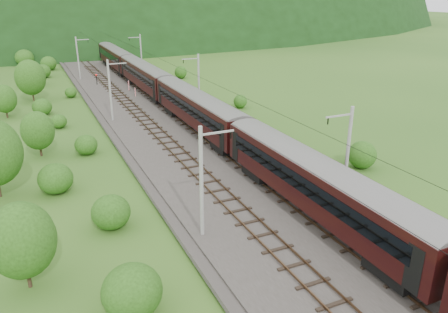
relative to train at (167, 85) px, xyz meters
name	(u,v)px	position (x,y,z in m)	size (l,w,h in m)	color
ground	(277,220)	(-2.40, -34.67, -3.74)	(600.00, 600.00, 0.00)	#2B551A
railbed	(223,172)	(-2.40, -24.67, -3.59)	(14.00, 220.00, 0.30)	#38332D
track_left	(200,174)	(-4.80, -24.67, -3.37)	(2.40, 220.00, 0.27)	brown
track_right	(246,166)	(0.00, -24.67, -3.37)	(2.40, 220.00, 0.27)	brown
catenary_left	(111,89)	(-8.52, -2.67, 0.76)	(2.54, 192.28, 8.00)	gray
catenary_right	(198,81)	(3.72, -2.67, 0.76)	(2.54, 192.28, 8.00)	gray
overhead_wires	(223,101)	(-2.40, -24.67, 3.36)	(4.83, 198.00, 0.03)	black
mountain_main	(46,21)	(-2.40, 225.33, -3.74)	(504.00, 360.00, 244.00)	black
train	(167,85)	(0.00, 0.00, 0.00)	(3.19, 151.97, 5.56)	black
hazard_post_near	(135,92)	(-2.43, 9.95, -2.75)	(0.15, 0.15, 1.38)	red
hazard_post_far	(129,85)	(-2.32, 15.02, -2.61)	(0.18, 0.18, 1.66)	red
signal	(97,78)	(-6.55, 22.28, -2.33)	(0.21, 0.21, 1.90)	black
vegetation_left	(45,136)	(-17.46, -13.97, -1.11)	(14.15, 148.07, 6.91)	#214412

